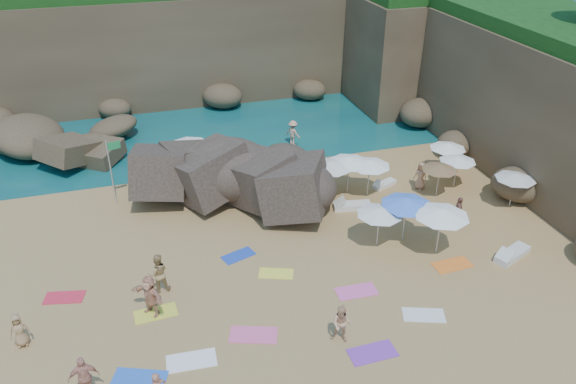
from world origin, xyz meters
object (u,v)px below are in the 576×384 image
object	(u,v)px
parasol_2	(370,163)
parasol_1	(289,175)
flag_pole	(112,164)
lounger_0	(302,184)
parasol_0	(189,142)
person_stand_2	(293,133)
person_stand_1	(158,273)
person_stand_5	(188,152)
person_stand_3	(458,212)
person_stand_4	(421,176)
rock_outcrop	(229,202)

from	to	relation	value
parasol_2	parasol_1	bearing A→B (deg)	-174.52
flag_pole	lounger_0	world-z (taller)	flag_pole
parasol_0	person_stand_2	world-z (taller)	parasol_0
flag_pole	person_stand_1	bearing A→B (deg)	-79.70
person_stand_2	person_stand_5	size ratio (longest dim) A/B	0.96
parasol_0	person_stand_5	world-z (taller)	parasol_0
flag_pole	person_stand_5	bearing A→B (deg)	39.18
parasol_2	person_stand_3	distance (m)	5.37
person_stand_1	person_stand_2	world-z (taller)	person_stand_1
parasol_1	person_stand_4	xyz separation A→B (m)	(7.93, 0.30, -1.38)
flag_pole	person_stand_5	xyz separation A→B (m)	(4.34, 3.54, -1.51)
parasol_1	person_stand_3	world-z (taller)	parasol_1
flag_pole	parasol_1	distance (m)	9.37
lounger_0	parasol_2	bearing A→B (deg)	-54.50
parasol_1	person_stand_3	xyz separation A→B (m)	(7.87, -3.76, -1.37)
rock_outcrop	parasol_2	xyz separation A→B (m)	(7.64, -1.45, 2.00)
lounger_0	person_stand_4	size ratio (longest dim) A/B	1.11
parasol_0	parasol_1	world-z (taller)	parasol_1
parasol_0	parasol_2	bearing A→B (deg)	-30.95
rock_outcrop	person_stand_3	world-z (taller)	person_stand_3
flag_pole	person_stand_5	distance (m)	5.80
rock_outcrop	person_stand_4	world-z (taller)	rock_outcrop
flag_pole	person_stand_4	distance (m)	16.99
parasol_2	person_stand_2	size ratio (longest dim) A/B	1.37
person_stand_1	person_stand_2	bearing A→B (deg)	-129.03
parasol_0	person_stand_5	size ratio (longest dim) A/B	1.36
person_stand_5	parasol_0	bearing A→B (deg)	-103.03
person_stand_2	person_stand_5	xyz separation A→B (m)	(-7.07, -1.05, 0.03)
person_stand_1	rock_outcrop	bearing A→B (deg)	-124.45
parasol_1	person_stand_5	world-z (taller)	parasol_1
rock_outcrop	flag_pole	world-z (taller)	flag_pole
parasol_0	lounger_0	distance (m)	7.09
flag_pole	person_stand_4	bearing A→B (deg)	-10.94
person_stand_2	parasol_0	bearing A→B (deg)	71.39
person_stand_3	person_stand_4	xyz separation A→B (m)	(0.06, 4.06, -0.01)
parasol_1	rock_outcrop	bearing A→B (deg)	146.51
parasol_2	person_stand_1	bearing A→B (deg)	-156.90
rock_outcrop	person_stand_3	size ratio (longest dim) A/B	4.96
rock_outcrop	lounger_0	bearing A→B (deg)	7.02
lounger_0	person_stand_4	xyz separation A→B (m)	(6.38, -2.16, 0.67)
parasol_2	person_stand_4	bearing A→B (deg)	-2.80
parasol_2	person_stand_3	size ratio (longest dim) A/B	1.41
parasol_0	person_stand_2	xyz separation A→B (m)	(7.07, 2.19, -1.22)
flag_pole	person_stand_3	bearing A→B (deg)	-23.72
person_stand_2	person_stand_4	bearing A→B (deg)	177.83
parasol_1	person_stand_4	bearing A→B (deg)	2.17
lounger_0	person_stand_2	xyz separation A→B (m)	(1.18, 5.65, 0.70)
parasol_1	person_stand_1	xyz separation A→B (m)	(-7.20, -4.64, -1.27)
rock_outcrop	parasol_0	bearing A→B (deg)	109.92
rock_outcrop	person_stand_2	size ratio (longest dim) A/B	4.81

